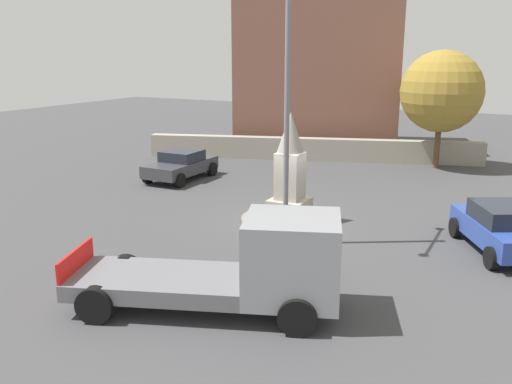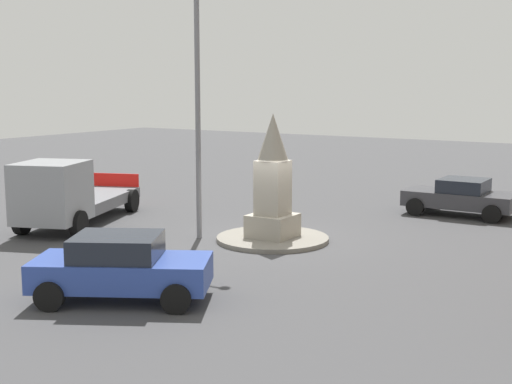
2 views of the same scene
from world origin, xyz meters
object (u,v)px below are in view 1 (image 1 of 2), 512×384
object	(u,v)px
streetlamp	(287,82)
monument	(290,172)
truck_grey_approaching	(248,267)
car_dark_grey_passing	(181,165)
tree_near_wall	(442,92)
car_blue_waiting	(502,228)
corner_building	(318,73)

from	to	relation	value
streetlamp	monument	bearing A→B (deg)	20.99
truck_grey_approaching	car_dark_grey_passing	bearing A→B (deg)	41.55
tree_near_wall	car_blue_waiting	bearing A→B (deg)	-161.55
car_dark_grey_passing	truck_grey_approaching	world-z (taller)	truck_grey_approaching
streetlamp	truck_grey_approaching	bearing A→B (deg)	-165.69
streetlamp	corner_building	xyz separation A→B (m)	(17.65, 5.93, -0.46)
streetlamp	truck_grey_approaching	world-z (taller)	streetlamp
monument	streetlamp	xyz separation A→B (m)	(-2.15, -0.83, 3.17)
monument	corner_building	xyz separation A→B (m)	(15.50, 5.10, 2.71)
monument	truck_grey_approaching	distance (m)	7.02
tree_near_wall	truck_grey_approaching	bearing A→B (deg)	177.14
car_dark_grey_passing	truck_grey_approaching	distance (m)	13.81
tree_near_wall	monument	bearing A→B (deg)	166.21
monument	tree_near_wall	size ratio (longest dim) A/B	0.63
car_blue_waiting	corner_building	size ratio (longest dim) A/B	0.44
monument	streetlamp	bearing A→B (deg)	-159.01
car_blue_waiting	car_dark_grey_passing	size ratio (longest dim) A/B	1.08
streetlamp	car_dark_grey_passing	xyz separation A→B (m)	(5.78, 8.00, -4.28)
monument	car_dark_grey_passing	distance (m)	8.12
monument	tree_near_wall	bearing A→B (deg)	-13.79
car_blue_waiting	truck_grey_approaching	distance (m)	8.40
truck_grey_approaching	tree_near_wall	bearing A→B (deg)	-2.86
car_blue_waiting	corner_building	distance (m)	19.78
car_dark_grey_passing	tree_near_wall	bearing A→B (deg)	-50.76
car_blue_waiting	truck_grey_approaching	world-z (taller)	truck_grey_approaching
monument	truck_grey_approaching	xyz separation A→B (m)	(-6.70, -1.99, -0.71)
monument	car_blue_waiting	xyz separation A→B (m)	(0.17, -6.82, -1.04)
monument	corner_building	distance (m)	16.54
car_dark_grey_passing	corner_building	distance (m)	12.64
streetlamp	corner_building	world-z (taller)	corner_building
car_dark_grey_passing	corner_building	size ratio (longest dim) A/B	0.41
monument	truck_grey_approaching	size ratio (longest dim) A/B	0.58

